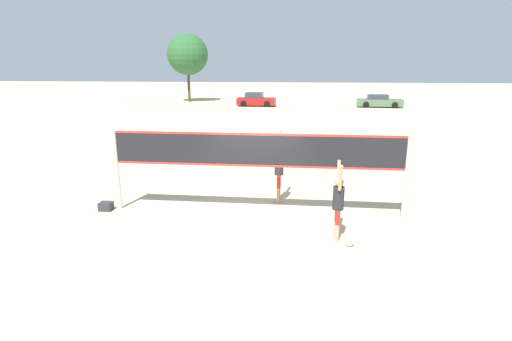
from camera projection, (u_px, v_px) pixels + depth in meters
The scene contains 9 objects.
ground_plane at pixel (256, 214), 11.84m from camera, with size 200.00×200.00×0.00m, color #C6B28C.
volleyball_net at pixel (256, 157), 11.40m from camera, with size 8.53×0.12×2.41m.
player_spiker at pixel (338, 200), 9.80m from camera, with size 0.28×0.69×2.01m.
player_blocker at pixel (279, 166), 12.51m from camera, with size 0.28×0.72×2.28m.
volleyball at pixel (349, 242), 9.69m from camera, with size 0.22×0.22×0.22m.
gear_bag at pixel (106, 206), 12.09m from camera, with size 0.37×0.31×0.25m.
parked_car_near at pixel (256, 100), 43.64m from camera, with size 4.20×2.01×1.48m.
parked_car_mid at pixel (379, 101), 42.46m from camera, with size 4.80×2.18×1.33m.
tree_left_cluster at pixel (188, 54), 48.12m from camera, with size 4.89×4.89×8.08m.
Camera 1 is at (1.24, -11.06, 4.24)m, focal length 28.00 mm.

